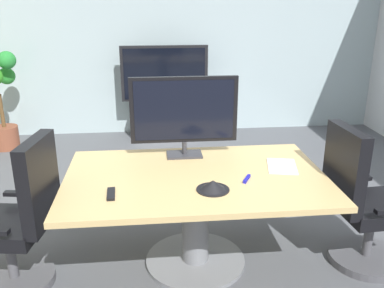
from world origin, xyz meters
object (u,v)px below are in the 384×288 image
at_px(tv_monitor, 184,112).
at_px(conference_phone, 213,186).
at_px(conference_table, 196,199).
at_px(remote_control, 111,194).
at_px(office_chair_right, 361,209).
at_px(office_chair_left, 20,227).
at_px(wall_display_unit, 165,107).
at_px(potted_plant, 0,98).

height_order(tv_monitor, conference_phone, tv_monitor).
xyz_separation_m(conference_table, tv_monitor, (-0.05, 0.41, 0.55)).
height_order(conference_table, conference_phone, conference_phone).
xyz_separation_m(conference_table, conference_phone, (0.09, -0.25, 0.22)).
bearing_deg(remote_control, office_chair_right, 1.21).
distance_m(office_chair_left, office_chair_right, 2.43).
relative_size(tv_monitor, remote_control, 4.94).
relative_size(conference_table, wall_display_unit, 1.42).
bearing_deg(office_chair_left, remote_control, 88.02).
bearing_deg(conference_phone, wall_display_unit, 93.06).
relative_size(tv_monitor, conference_phone, 3.82).
bearing_deg(conference_phone, tv_monitor, 101.22).
height_order(office_chair_left, potted_plant, potted_plant).
xyz_separation_m(office_chair_left, wall_display_unit, (1.12, 3.22, -0.01)).
bearing_deg(tv_monitor, office_chair_right, -23.26).
xyz_separation_m(office_chair_left, tv_monitor, (1.17, 0.55, 0.63)).
bearing_deg(remote_control, conference_phone, -2.42).
relative_size(conference_table, office_chair_left, 1.71).
distance_m(office_chair_left, conference_phone, 1.34).
distance_m(wall_display_unit, potted_plant, 2.18).
xyz_separation_m(tv_monitor, conference_phone, (0.13, -0.67, -0.33)).
bearing_deg(remote_control, wall_display_unit, 78.73).
bearing_deg(potted_plant, remote_control, -61.61).
height_order(office_chair_left, conference_phone, office_chair_left).
bearing_deg(conference_phone, remote_control, -179.41).
relative_size(office_chair_right, conference_phone, 4.95).
height_order(conference_table, wall_display_unit, wall_display_unit).
height_order(conference_table, potted_plant, potted_plant).
xyz_separation_m(conference_phone, remote_control, (-0.66, -0.01, -0.02)).
bearing_deg(conference_phone, office_chair_right, 6.35).
relative_size(conference_phone, remote_control, 1.29).
bearing_deg(conference_table, conference_phone, -71.13).
bearing_deg(office_chair_right, wall_display_unit, 18.60).
relative_size(wall_display_unit, remote_control, 7.71).
height_order(potted_plant, conference_phone, potted_plant).
height_order(conference_table, office_chair_right, office_chair_right).
relative_size(conference_table, potted_plant, 1.44).
height_order(potted_plant, remote_control, potted_plant).
height_order(office_chair_right, wall_display_unit, wall_display_unit).
distance_m(conference_table, potted_plant, 3.61).
distance_m(potted_plant, remote_control, 3.51).
bearing_deg(office_chair_left, wall_display_unit, 169.75).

